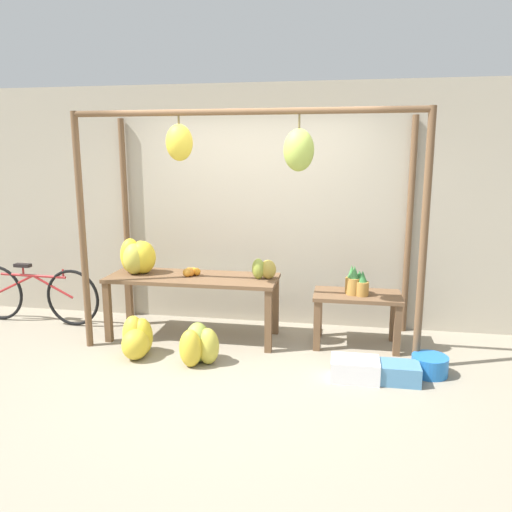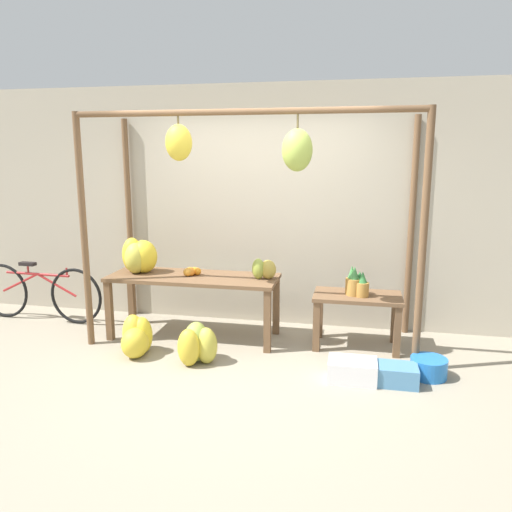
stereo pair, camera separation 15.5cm
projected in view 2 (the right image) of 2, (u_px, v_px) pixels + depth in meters
The scene contains 15 objects.
ground_plane at pixel (233, 372), 4.68m from camera, with size 20.00×20.00×0.00m, color gray.
shop_wall_back at pixel (264, 207), 5.88m from camera, with size 8.00×0.08×2.80m.
stall_awning at pixel (248, 183), 4.93m from camera, with size 3.42×1.21×2.42m.
display_table_main at pixel (193, 284), 5.48m from camera, with size 1.86×0.65×0.70m.
display_table_side at pixel (357, 306), 5.22m from camera, with size 0.91×0.52×0.57m.
banana_pile_on_table at pixel (139, 257), 5.58m from camera, with size 0.48×0.40×0.39m.
orange_pile at pixel (191, 271), 5.47m from camera, with size 0.17×0.22×0.09m.
pineapple_cluster at pixel (357, 284), 5.16m from camera, with size 0.24×0.21×0.31m.
banana_pile_ground_left at pixel (137, 337), 5.09m from camera, with size 0.38×0.49×0.41m.
banana_pile_ground_right at pixel (197, 344), 4.86m from camera, with size 0.42×0.39×0.40m.
fruit_crate_white at pixel (352, 370), 4.49m from camera, with size 0.43×0.30×0.20m.
blue_bucket at pixel (429, 368), 4.57m from camera, with size 0.33×0.33×0.18m.
parked_bicycle at pixel (39, 292), 6.08m from camera, with size 1.70×0.11×0.72m.
papaya_pile at pixel (264, 269), 5.30m from camera, with size 0.29×0.19×0.22m.
fruit_crate_purple at pixel (395, 375), 4.43m from camera, with size 0.39×0.27×0.18m.
Camera 2 is at (1.09, -4.24, 2.01)m, focal length 35.00 mm.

